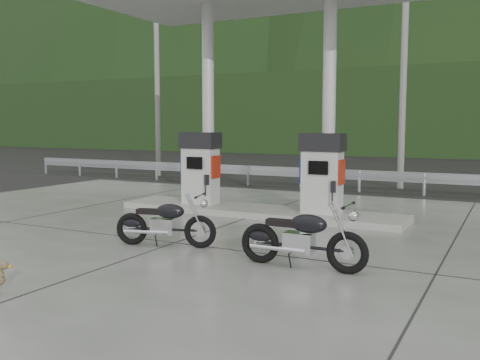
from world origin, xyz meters
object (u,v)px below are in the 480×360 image
at_px(gas_pump_left, 200,168).
at_px(motorcycle_left, 165,223).
at_px(motorcycle_right, 302,239).
at_px(gas_pump_right, 322,174).

distance_m(gas_pump_left, motorcycle_left, 4.16).
bearing_deg(gas_pump_left, motorcycle_left, -67.08).
bearing_deg(gas_pump_left, motorcycle_right, -43.44).
bearing_deg(gas_pump_right, motorcycle_right, -75.25).
bearing_deg(motorcycle_left, motorcycle_right, -20.67).
xyz_separation_m(motorcycle_left, motorcycle_right, (2.66, -0.25, 0.03)).
xyz_separation_m(gas_pump_right, motorcycle_right, (1.06, -4.04, -0.61)).
distance_m(gas_pump_right, motorcycle_right, 4.22).
relative_size(gas_pump_left, motorcycle_right, 0.96).
xyz_separation_m(gas_pump_left, motorcycle_right, (4.26, -4.04, -0.61)).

